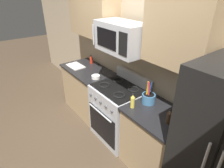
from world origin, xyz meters
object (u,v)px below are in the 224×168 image
utensil_crock (149,98)px  prep_bowl (96,77)px  range_oven (118,112)px  bottle_hot_sauce (91,60)px  microwave (121,37)px  bottle_oil (133,101)px  cutting_board (76,66)px  bottle_soy (170,117)px

utensil_crock → prep_bowl: (-1.04, -0.16, -0.04)m
range_oven → bottle_hot_sauce: size_ratio=6.12×
microwave → bottle_oil: bearing=-22.0°
range_oven → microwave: bearing=90.0°
cutting_board → bottle_oil: (1.67, -0.05, 0.08)m
bottle_oil → utensil_crock: bearing=79.3°
bottle_hot_sauce → bottle_soy: bottle_soy is taller
microwave → prep_bowl: microwave is taller
microwave → bottle_soy: microwave is taller
cutting_board → bottle_hot_sauce: 0.33m
range_oven → prep_bowl: size_ratio=7.65×
range_oven → cutting_board: bearing=-174.3°
bottle_oil → cutting_board: bearing=178.2°
bottle_hot_sauce → cutting_board: bearing=-99.2°
cutting_board → range_oven: bearing=5.7°
microwave → cutting_board: 1.41m
utensil_crock → bottle_oil: size_ratio=1.54×
utensil_crock → bottle_oil: (-0.05, -0.24, 0.02)m
cutting_board → utensil_crock: bearing=6.3°
cutting_board → bottle_oil: bearing=-1.8°
microwave → utensil_crock: 0.88m
range_oven → prep_bowl: range_oven is taller
cutting_board → microwave: bearing=7.0°
prep_bowl → bottle_oil: bearing=-4.7°
bottle_oil → prep_bowl: (-1.00, 0.08, -0.06)m
microwave → cutting_board: size_ratio=2.05×
microwave → bottle_hot_sauce: size_ratio=4.23×
utensil_crock → bottle_oil: 0.25m
range_oven → cutting_board: (-1.18, -0.12, 0.44)m
cutting_board → prep_bowl: size_ratio=2.58×
microwave → bottle_hot_sauce: bearing=171.2°
range_oven → utensil_crock: bearing=7.6°
bottle_soy → bottle_oil: bearing=-165.3°
microwave → utensil_crock: (0.54, 0.04, -0.70)m
utensil_crock → range_oven: bearing=-172.4°
cutting_board → bottle_soy: (2.15, 0.07, 0.08)m
range_oven → microwave: (-0.00, 0.03, 1.21)m
microwave → cutting_board: (-1.18, -0.15, -0.76)m
cutting_board → bottle_oil: 1.67m
cutting_board → bottle_oil: size_ratio=1.83×
range_oven → prep_bowl: 0.69m
bottle_soy → prep_bowl: size_ratio=1.32×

